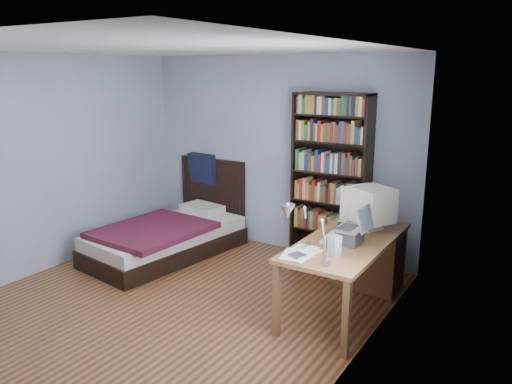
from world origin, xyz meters
TOP-DOWN VIEW (x-y plane):
  - room at (0.03, -0.00)m, footprint 4.20×4.24m
  - desk at (1.50, 1.32)m, footprint 0.75×1.68m
  - crt_monitor at (1.57, 1.30)m, footprint 0.53×0.48m
  - laptop at (1.57, 0.77)m, footprint 0.30×0.30m
  - desk_lamp at (1.48, -0.21)m, footprint 0.24×0.52m
  - keyboard at (1.39, 0.80)m, footprint 0.21×0.44m
  - speaker at (1.56, 0.41)m, footprint 0.11×0.11m
  - soda_can at (1.36, 1.05)m, footprint 0.06×0.06m
  - mouse at (1.47, 1.18)m, footprint 0.06×0.11m
  - phone_silver at (1.26, 0.52)m, footprint 0.08×0.11m
  - phone_grey at (1.26, 0.42)m, footprint 0.05×0.09m
  - external_drive at (1.31, 0.19)m, footprint 0.15×0.15m
  - bookshelf at (0.84, 1.94)m, footprint 0.93×0.30m
  - bed at (-1.00, 1.13)m, footprint 1.27×2.15m

SIDE VIEW (x-z plane):
  - bed at x=-1.00m, z-range -0.33..0.84m
  - desk at x=1.50m, z-range 0.05..0.78m
  - phone_grey at x=1.26m, z-range 0.73..0.75m
  - phone_silver at x=1.26m, z-range 0.73..0.75m
  - external_drive at x=1.31m, z-range 0.73..0.76m
  - keyboard at x=1.39m, z-range 0.72..0.77m
  - mouse at x=1.47m, z-range 0.73..0.77m
  - soda_can at x=1.36m, z-range 0.73..0.84m
  - speaker at x=1.56m, z-range 0.73..0.91m
  - laptop at x=1.57m, z-range 0.65..1.02m
  - crt_monitor at x=1.57m, z-range 0.76..1.20m
  - bookshelf at x=0.84m, z-range 0.00..2.06m
  - desk_lamp at x=1.48m, z-range 0.92..1.53m
  - room at x=0.03m, z-range 0.00..2.50m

